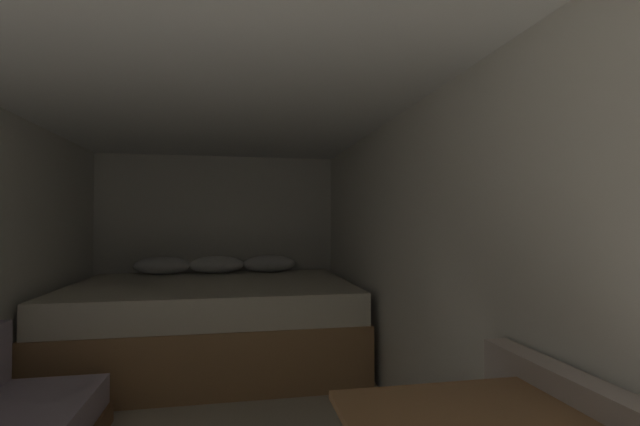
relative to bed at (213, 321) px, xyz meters
The scene contains 4 objects.
wall_back 1.14m from the bed, 90.00° to the left, with size 2.71×0.05×2.04m, color silver.
wall_right 2.19m from the bed, 50.75° to the right, with size 0.05×5.10×2.04m, color silver.
ceiling_slab 2.34m from the bed, 90.00° to the right, with size 2.71×5.10×0.05m, color white.
bed is the anchor object (origin of this frame).
Camera 1 is at (0.20, -0.39, 1.29)m, focal length 24.46 mm.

